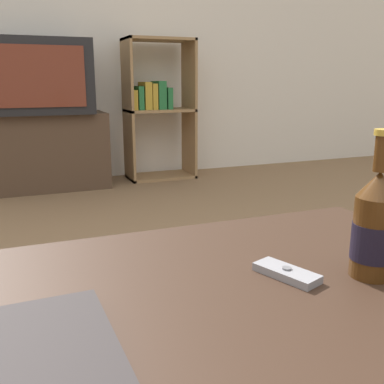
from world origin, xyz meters
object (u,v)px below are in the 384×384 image
at_px(tv_stand, 40,152).
at_px(television, 34,77).
at_px(cell_phone, 287,273).
at_px(bookshelf, 157,106).
at_px(table_book, 35,362).
at_px(beer_bottle, 375,227).

bearing_deg(tv_stand, television, -90.00).
distance_m(tv_stand, cell_phone, 2.70).
relative_size(tv_stand, bookshelf, 0.87).
xyz_separation_m(television, table_book, (-0.17, -2.80, -0.34)).
bearing_deg(beer_bottle, television, 97.96).
distance_m(television, table_book, 2.82).
bearing_deg(television, tv_stand, 90.00).
distance_m(bookshelf, cell_phone, 2.81).
height_order(television, bookshelf, bookshelf).
bearing_deg(beer_bottle, bookshelf, 79.98).
distance_m(tv_stand, television, 0.51).
relative_size(bookshelf, cell_phone, 8.48).
distance_m(bookshelf, table_book, 3.04).
bearing_deg(beer_bottle, cell_phone, 159.73).
xyz_separation_m(bookshelf, beer_bottle, (-0.49, -2.79, -0.05)).
height_order(tv_stand, television, television).
bearing_deg(television, cell_phone, -84.77).
relative_size(television, beer_bottle, 2.87).
xyz_separation_m(cell_phone, table_book, (-0.42, -0.11, 0.00)).
relative_size(bookshelf, table_book, 3.83).
bearing_deg(cell_phone, bookshelf, 56.74).
bearing_deg(bookshelf, table_book, -110.16).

